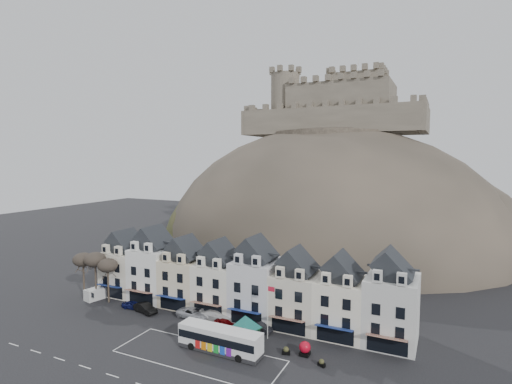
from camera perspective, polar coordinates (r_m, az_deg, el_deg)
ground at (r=56.02m, az=-10.80°, el=-22.15°), size 300.00×300.00×0.00m
coach_bay_markings at (r=55.90m, az=-8.19°, el=-22.17°), size 22.00×7.50×0.01m
townhouse_terrace at (r=66.48m, az=-2.40°, el=-12.68°), size 54.40×9.35×11.80m
castle_hill at (r=115.45m, az=10.62°, el=-7.79°), size 100.00×76.00×68.00m
castle at (r=120.48m, az=11.46°, el=11.91°), size 50.20×22.20×22.00m
tree_left_far at (r=79.73m, az=-23.48°, el=-8.90°), size 3.61×3.61×8.24m
tree_left_mid at (r=77.46m, az=-22.01°, el=-8.99°), size 3.78×3.78×8.64m
tree_left_near at (r=75.49m, az=-20.43°, el=-9.84°), size 3.43×3.43×7.84m
bus at (r=55.80m, az=-5.17°, el=-20.13°), size 11.61×2.92×3.26m
bus_shelter at (r=56.63m, az=-1.53°, el=-18.09°), size 6.44×6.44×4.21m
red_buoy at (r=55.48m, az=7.00°, el=-21.28°), size 1.49×1.49×1.85m
flagpole at (r=58.06m, az=1.75°, el=-16.21°), size 1.13×0.15×7.83m
white_van at (r=79.55m, az=-21.68°, el=-13.28°), size 2.80×4.71×2.01m
planter_west at (r=55.68m, az=4.32°, el=-21.67°), size 1.15×0.79×1.04m
planter_east at (r=53.53m, az=9.35°, el=-22.95°), size 1.04×0.78×0.94m
car_navy at (r=72.81m, az=-17.19°, el=-15.17°), size 3.94×1.80×1.31m
car_black at (r=70.51m, az=-15.53°, el=-15.70°), size 4.94×2.73×1.54m
car_silver at (r=66.94m, az=-8.95°, el=-16.73°), size 5.56×2.79×1.54m
car_white at (r=65.65m, az=-5.60°, el=-17.13°), size 5.42×2.29×1.56m
car_maroon at (r=63.13m, az=-4.39°, el=-18.21°), size 3.78×1.87×1.24m
car_charcoal at (r=61.72m, az=0.52°, el=-18.73°), size 4.09×1.92×1.29m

